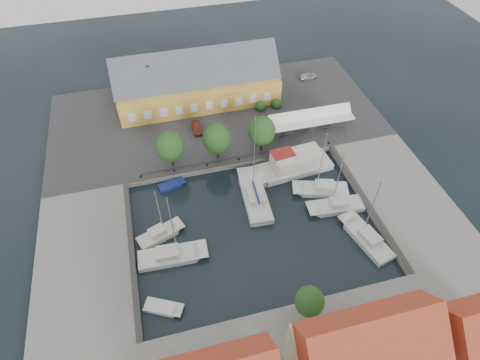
# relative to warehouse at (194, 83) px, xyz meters

# --- Properties ---
(ground) EXTENTS (140.00, 140.00, 0.00)m
(ground) POSITION_rel_warehouse_xyz_m (2.60, -28.36, -4.43)
(ground) COLOR black
(ground) RESTS_ON ground
(north_quay) EXTENTS (56.00, 26.00, 1.00)m
(north_quay) POSITION_rel_warehouse_xyz_m (2.60, -5.36, -3.93)
(north_quay) COLOR #2D2D30
(north_quay) RESTS_ON ground
(west_quay) EXTENTS (12.00, 24.00, 1.00)m
(west_quay) POSITION_rel_warehouse_xyz_m (-19.40, -30.36, -3.93)
(west_quay) COLOR slate
(west_quay) RESTS_ON ground
(east_quay) EXTENTS (12.00, 24.00, 1.00)m
(east_quay) POSITION_rel_warehouse_xyz_m (24.60, -30.36, -3.93)
(east_quay) COLOR slate
(east_quay) RESTS_ON ground
(quay_edge_fittings) EXTENTS (56.00, 24.72, 0.40)m
(quay_edge_fittings) POSITION_rel_warehouse_xyz_m (2.62, -23.61, -3.37)
(quay_edge_fittings) COLOR #383533
(quay_edge_fittings) RESTS_ON north_quay
(warehouse) EXTENTS (28.56, 14.00, 9.55)m
(warehouse) POSITION_rel_warehouse_xyz_m (0.00, 0.00, 0.00)
(warehouse) COLOR #B9842D
(warehouse) RESTS_ON north_quay
(tent_canopy) EXTENTS (14.00, 4.00, 2.83)m
(tent_canopy) POSITION_rel_warehouse_xyz_m (16.60, -13.86, -0.74)
(tent_canopy) COLOR white
(tent_canopy) RESTS_ON north_quay
(quay_trees) EXTENTS (18.20, 4.20, 6.30)m
(quay_trees) POSITION_rel_warehouse_xyz_m (0.60, -16.36, 0.45)
(quay_trees) COLOR black
(quay_trees) RESTS_ON north_quay
(car_silver) EXTENTS (3.67, 1.72, 1.22)m
(car_silver) POSITION_rel_warehouse_xyz_m (22.41, 1.17, -2.82)
(car_silver) COLOR #B0B4B9
(car_silver) RESTS_ON north_quay
(car_red) EXTENTS (1.27, 3.63, 1.19)m
(car_red) POSITION_rel_warehouse_xyz_m (-1.34, -8.94, -2.83)
(car_red) COLOR #591E14
(car_red) RESTS_ON north_quay
(center_sailboat) EXTENTS (3.84, 11.00, 14.54)m
(center_sailboat) POSITION_rel_warehouse_xyz_m (4.05, -25.09, -4.07)
(center_sailboat) COLOR silver
(center_sailboat) RESTS_ON ground
(trawler) EXTENTS (13.95, 5.27, 5.00)m
(trawler) POSITION_rel_warehouse_xyz_m (11.20, -20.98, -3.41)
(trawler) COLOR silver
(trawler) RESTS_ON ground
(east_boat_a) EXTENTS (8.51, 4.89, 11.59)m
(east_boat_a) POSITION_rel_warehouse_xyz_m (13.96, -26.20, -4.17)
(east_boat_a) COLOR silver
(east_boat_a) RESTS_ON ground
(east_boat_b) EXTENTS (8.31, 3.28, 11.11)m
(east_boat_b) POSITION_rel_warehouse_xyz_m (14.75, -29.70, -4.17)
(east_boat_b) COLOR silver
(east_boat_b) RESTS_ON ground
(east_boat_c) EXTENTS (4.71, 9.00, 11.08)m
(east_boat_c) POSITION_rel_warehouse_xyz_m (16.28, -35.80, -4.17)
(east_boat_c) COLOR silver
(east_boat_c) RESTS_ON ground
(west_boat_b) EXTENTS (6.65, 4.26, 9.00)m
(west_boat_b) POSITION_rel_warehouse_xyz_m (-9.96, -28.29, -4.17)
(west_boat_b) COLOR beige
(west_boat_b) RESTS_ON ground
(west_boat_c) EXTENTS (9.03, 3.25, 11.91)m
(west_boat_c) POSITION_rel_warehouse_xyz_m (-8.96, -31.97, -4.17)
(west_boat_c) COLOR silver
(west_boat_c) RESTS_ON ground
(launch_sw) EXTENTS (4.80, 3.55, 0.98)m
(launch_sw) POSITION_rel_warehouse_xyz_m (-10.83, -38.62, -4.34)
(launch_sw) COLOR silver
(launch_sw) RESTS_ON ground
(launch_nw) EXTENTS (4.20, 2.44, 0.88)m
(launch_nw) POSITION_rel_warehouse_xyz_m (-7.23, -19.63, -4.34)
(launch_nw) COLOR navy
(launch_nw) RESTS_ON ground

